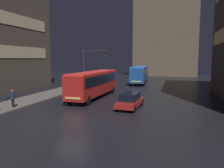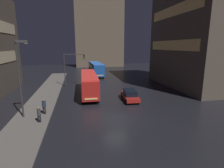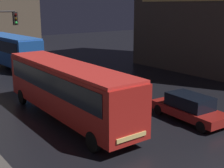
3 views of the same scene
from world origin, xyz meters
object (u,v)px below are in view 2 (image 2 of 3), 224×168
at_px(bus_near, 89,82).
at_px(pedestrian_mid, 44,105).
at_px(pedestrian_near, 39,113).
at_px(street_lamp_sidewalk, 20,68).
at_px(car_taxi, 130,95).
at_px(traffic_light_main, 72,64).
at_px(bus_far, 96,68).

height_order(bus_near, pedestrian_mid, bus_near).
distance_m(pedestrian_near, street_lamp_sidewalk, 5.08).
height_order(bus_near, car_taxi, bus_near).
xyz_separation_m(car_taxi, pedestrian_near, (-11.33, -5.85, 0.32)).
relative_size(car_taxi, pedestrian_near, 2.99).
relative_size(pedestrian_near, traffic_light_main, 0.25).
bearing_deg(car_taxi, bus_far, -79.47).
bearing_deg(bus_near, traffic_light_main, -64.82).
height_order(bus_far, pedestrian_near, bus_far).
height_order(pedestrian_near, traffic_light_main, traffic_light_main).
relative_size(bus_far, pedestrian_near, 6.62).
height_order(car_taxi, pedestrian_near, pedestrian_near).
bearing_deg(pedestrian_near, street_lamp_sidewalk, 165.92).
bearing_deg(traffic_light_main, pedestrian_mid, -100.99).
xyz_separation_m(bus_near, street_lamp_sidewalk, (-7.49, -8.58, 3.45)).
height_order(bus_far, pedestrian_mid, bus_far).
xyz_separation_m(bus_far, pedestrian_mid, (-8.67, -25.95, -0.90)).
relative_size(traffic_light_main, street_lamp_sidewalk, 0.79).
bearing_deg(street_lamp_sidewalk, pedestrian_mid, 12.93).
bearing_deg(pedestrian_near, bus_far, 103.97).
bearing_deg(traffic_light_main, bus_far, 62.96).
relative_size(bus_near, traffic_light_main, 1.83).
relative_size(bus_near, pedestrian_mid, 6.72).
relative_size(car_taxi, street_lamp_sidewalk, 0.60).
xyz_separation_m(bus_far, car_taxi, (2.54, -22.32, -1.34)).
bearing_deg(pedestrian_near, pedestrian_mid, 118.29).
bearing_deg(pedestrian_mid, pedestrian_near, 120.05).
distance_m(car_taxi, pedestrian_near, 12.75).
xyz_separation_m(bus_near, pedestrian_near, (-5.73, -10.37, -0.96)).
bearing_deg(street_lamp_sidewalk, car_taxi, 17.23).
distance_m(pedestrian_mid, street_lamp_sidewalk, 4.71).
distance_m(traffic_light_main, street_lamp_sidewalk, 15.67).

